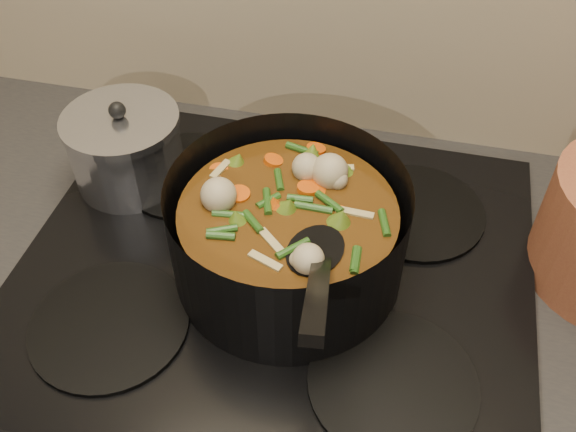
# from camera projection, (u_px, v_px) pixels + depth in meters

# --- Properties ---
(stovetop) EXTENTS (0.62, 0.54, 0.03)m
(stovetop) POSITION_uv_depth(u_px,v_px,m) (275.00, 269.00, 0.79)
(stovetop) COLOR black
(stovetop) RESTS_ON counter
(stockpot) EXTENTS (0.29, 0.37, 0.20)m
(stockpot) POSITION_uv_depth(u_px,v_px,m) (288.00, 235.00, 0.74)
(stockpot) COLOR black
(stockpot) RESTS_ON stovetop
(saucepan) EXTENTS (0.15, 0.15, 0.13)m
(saucepan) POSITION_uv_depth(u_px,v_px,m) (126.00, 148.00, 0.86)
(saucepan) COLOR silver
(saucepan) RESTS_ON stovetop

